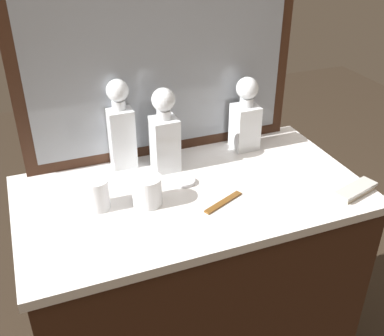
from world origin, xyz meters
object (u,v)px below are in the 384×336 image
crystal_decanter_far_right (121,132)px  tortoiseshell_comb (223,202)px  crystal_decanter_left (165,138)px  porcelain_dish (185,182)px  crystal_decanter_rear (245,120)px  crystal_tumbler_center (147,192)px  silver_brush_right (356,190)px  crystal_tumbler_front (97,195)px

crystal_decanter_far_right → tortoiseshell_comb: (0.22, -0.33, -0.12)m
crystal_decanter_far_right → crystal_decanter_left: bearing=-31.0°
porcelain_dish → crystal_decanter_rear: bearing=28.4°
porcelain_dish → tortoiseshell_comb: size_ratio=0.42×
crystal_decanter_rear → tortoiseshell_comb: (-0.22, -0.30, -0.10)m
crystal_decanter_left → crystal_tumbler_center: crystal_decanter_left is taller
crystal_decanter_left → silver_brush_right: bearing=-36.3°
crystal_decanter_left → crystal_decanter_rear: 0.31m
crystal_decanter_rear → silver_brush_right: (0.18, -0.40, -0.09)m
crystal_tumbler_front → crystal_decanter_far_right: bearing=59.5°
crystal_tumbler_front → crystal_tumbler_center: crystal_tumbler_front is taller
tortoiseshell_comb → crystal_tumbler_center: bearing=158.7°
crystal_decanter_rear → crystal_tumbler_center: (-0.43, -0.22, -0.07)m
crystal_tumbler_front → silver_brush_right: (0.75, -0.21, -0.03)m
crystal_tumbler_front → porcelain_dish: 0.29m
crystal_decanter_left → porcelain_dish: size_ratio=4.64×
crystal_decanter_rear → porcelain_dish: 0.34m
crystal_decanter_rear → crystal_decanter_left: bearing=-173.0°
silver_brush_right → crystal_tumbler_center: bearing=163.2°
crystal_decanter_left → crystal_decanter_rear: crystal_decanter_left is taller
crystal_decanter_rear → crystal_tumbler_front: bearing=-161.9°
crystal_tumbler_center → porcelain_dish: size_ratio=1.47×
crystal_tumbler_center → tortoiseshell_comb: crystal_tumbler_center is taller
crystal_decanter_rear → crystal_tumbler_center: size_ratio=2.97×
crystal_decanter_rear → tortoiseshell_comb: size_ratio=1.84×
crystal_decanter_left → tortoiseshell_comb: bearing=-70.1°
silver_brush_right → tortoiseshell_comb: 0.41m
crystal_tumbler_front → crystal_tumbler_center: bearing=-12.3°
crystal_tumbler_center → porcelain_dish: crystal_tumbler_center is taller
crystal_tumbler_front → tortoiseshell_comb: crystal_tumbler_front is taller
crystal_decanter_rear → crystal_tumbler_front: 0.60m
crystal_decanter_far_right → crystal_tumbler_center: (0.01, -0.25, -0.08)m
crystal_tumbler_front → porcelain_dish: (0.28, 0.03, -0.04)m
crystal_tumbler_front → tortoiseshell_comb: bearing=-17.8°
crystal_decanter_rear → porcelain_dish: crystal_decanter_rear is taller
crystal_decanter_far_right → silver_brush_right: bearing=-35.3°
porcelain_dish → silver_brush_right: bearing=-27.9°
tortoiseshell_comb → porcelain_dish: bearing=114.7°
crystal_decanter_far_right → crystal_tumbler_front: size_ratio=3.20×
crystal_tumbler_center → tortoiseshell_comb: size_ratio=0.62×
crystal_decanter_far_right → porcelain_dish: bearing=-51.3°
crystal_decanter_left → crystal_tumbler_front: bearing=-150.1°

